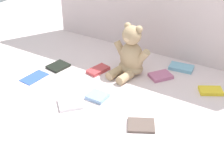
# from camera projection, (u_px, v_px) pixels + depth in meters

# --- Properties ---
(ground_plane) EXTENTS (3.20, 3.20, 0.00)m
(ground_plane) POSITION_uv_depth(u_px,v_px,m) (123.00, 83.00, 1.60)
(ground_plane) COLOR silver
(teddy_bear) EXTENTS (0.23, 0.22, 0.28)m
(teddy_bear) POSITION_uv_depth(u_px,v_px,m) (131.00, 56.00, 1.64)
(teddy_bear) COLOR tan
(teddy_bear) RESTS_ON ground_plane
(book_case_0) EXTENTS (0.14, 0.14, 0.01)m
(book_case_0) POSITION_uv_depth(u_px,v_px,m) (70.00, 104.00, 1.43)
(book_case_0) COLOR white
(book_case_0) RESTS_ON ground_plane
(book_case_1) EXTENTS (0.14, 0.09, 0.02)m
(book_case_1) POSITION_uv_depth(u_px,v_px,m) (181.00, 68.00, 1.72)
(book_case_1) COLOR #75B5D2
(book_case_1) RESTS_ON ground_plane
(book_case_2) EXTENTS (0.09, 0.15, 0.01)m
(book_case_2) POSITION_uv_depth(u_px,v_px,m) (34.00, 77.00, 1.64)
(book_case_2) COLOR #355AB8
(book_case_2) RESTS_ON ground_plane
(book_case_3) EXTENTS (0.09, 0.08, 0.02)m
(book_case_3) POSITION_uv_depth(u_px,v_px,m) (97.00, 96.00, 1.47)
(book_case_3) COLOR #85ADDD
(book_case_3) RESTS_ON ground_plane
(book_case_4) EXTENTS (0.13, 0.12, 0.02)m
(book_case_4) POSITION_uv_depth(u_px,v_px,m) (211.00, 91.00, 1.52)
(book_case_4) COLOR yellow
(book_case_4) RESTS_ON ground_plane
(book_case_5) EXTENTS (0.13, 0.14, 0.02)m
(book_case_5) POSITION_uv_depth(u_px,v_px,m) (161.00, 76.00, 1.64)
(book_case_5) COLOR #B8658C
(book_case_5) RESTS_ON ground_plane
(book_case_6) EXTENTS (0.09, 0.13, 0.02)m
(book_case_6) POSITION_uv_depth(u_px,v_px,m) (98.00, 70.00, 1.70)
(book_case_6) COLOR #BD3C40
(book_case_6) RESTS_ON ground_plane
(book_case_7) EXTENTS (0.11, 0.12, 0.01)m
(book_case_7) POSITION_uv_depth(u_px,v_px,m) (58.00, 66.00, 1.74)
(book_case_7) COLOR black
(book_case_7) RESTS_ON ground_plane
(book_case_8) EXTENTS (0.14, 0.13, 0.01)m
(book_case_8) POSITION_uv_depth(u_px,v_px,m) (141.00, 125.00, 1.30)
(book_case_8) COLOR brown
(book_case_8) RESTS_ON ground_plane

